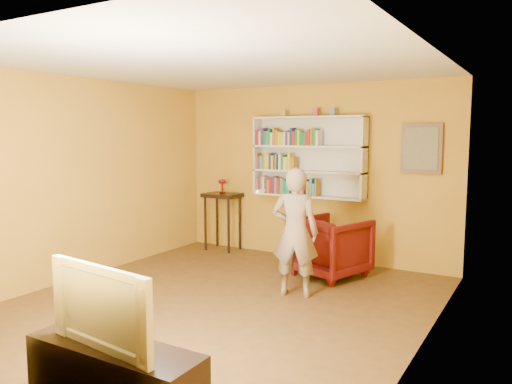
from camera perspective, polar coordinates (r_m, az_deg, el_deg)
room_shell at (r=5.68m, az=-4.04°, el=-2.83°), size 5.30×5.80×2.88m
bookshelf at (r=7.71m, az=6.17°, el=3.98°), size 1.80×0.29×1.23m
books_row_lower at (r=7.80m, az=3.50°, el=0.63°), size 1.05×0.19×0.27m
books_row_middle at (r=7.85m, az=2.33°, el=3.45°), size 0.68×0.18×0.27m
books_row_upper at (r=7.75m, az=3.68°, el=6.20°), size 1.07×0.19×0.27m
ornament_left at (r=7.84m, az=3.24°, el=8.93°), size 0.07×0.07×0.09m
ornament_centre at (r=7.61m, az=6.86°, el=9.03°), size 0.08×0.08×0.11m
ornament_right at (r=7.50m, az=8.80°, el=9.01°), size 0.08×0.08×0.11m
framed_painting at (r=7.23m, az=18.38°, el=4.74°), size 0.55×0.05×0.70m
console_table at (r=8.39m, az=-3.85°, el=-1.27°), size 0.59×0.45×0.96m
ruby_lustre at (r=8.35m, az=-3.87°, el=1.02°), size 0.15×0.14×0.24m
armchair at (r=6.96m, az=8.47°, el=-6.20°), size 1.12×1.14×0.82m
person at (r=6.01m, az=4.49°, el=-4.61°), size 0.64×0.51×1.55m
game_remote at (r=5.83m, az=0.51°, el=0.10°), size 0.04×0.15×0.04m
tv_cabinet at (r=3.86m, az=-15.84°, el=-19.79°), size 1.37×0.41×0.49m
television at (r=3.66m, az=-16.11°, el=-12.22°), size 1.03×0.25×0.59m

